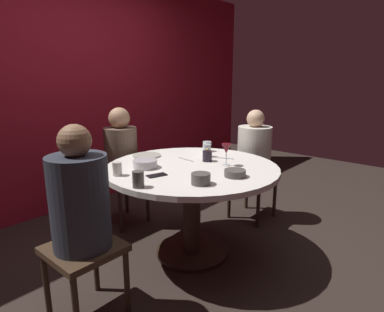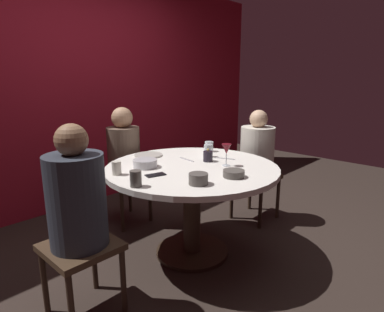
{
  "view_description": "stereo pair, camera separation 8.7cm",
  "coord_description": "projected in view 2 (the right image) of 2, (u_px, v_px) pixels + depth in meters",
  "views": [
    {
      "loc": [
        -1.87,
        -1.63,
        1.44
      ],
      "look_at": [
        0.0,
        0.0,
        0.84
      ],
      "focal_mm": 30.56,
      "sensor_mm": 36.0,
      "label": 1
    },
    {
      "loc": [
        -1.81,
        -1.69,
        1.44
      ],
      "look_at": [
        0.0,
        0.0,
        0.84
      ],
      "focal_mm": 30.56,
      "sensor_mm": 36.0,
      "label": 2
    }
  ],
  "objects": [
    {
      "name": "ground_plane",
      "position": [
        192.0,
        252.0,
        2.75
      ],
      "size": [
        8.0,
        8.0,
        0.0
      ],
      "primitive_type": "plane",
      "color": "#2D231E"
    },
    {
      "name": "back_wall",
      "position": [
        77.0,
        89.0,
        3.59
      ],
      "size": [
        6.0,
        0.1,
        2.6
      ],
      "primitive_type": "cube",
      "color": "maroon",
      "rests_on": "ground"
    },
    {
      "name": "dining_table",
      "position": [
        192.0,
        184.0,
        2.6
      ],
      "size": [
        1.36,
        1.36,
        0.76
      ],
      "color": "silver",
      "rests_on": "ground"
    },
    {
      "name": "seated_diner_left",
      "position": [
        77.0,
        203.0,
        1.88
      ],
      "size": [
        0.4,
        0.4,
        1.19
      ],
      "rotation": [
        0.0,
        0.0,
        6.28
      ],
      "color": "#3F2D1E",
      "rests_on": "ground"
    },
    {
      "name": "seated_diner_back",
      "position": [
        124.0,
        153.0,
        3.18
      ],
      "size": [
        0.4,
        0.4,
        1.16
      ],
      "rotation": [
        0.0,
        0.0,
        4.71
      ],
      "color": "#3F2D1E",
      "rests_on": "ground"
    },
    {
      "name": "seated_diner_right",
      "position": [
        257.0,
        153.0,
        3.26
      ],
      "size": [
        0.4,
        0.4,
        1.13
      ],
      "rotation": [
        0.0,
        0.0,
        3.14
      ],
      "color": "#3F2D1E",
      "rests_on": "ground"
    },
    {
      "name": "candle_holder",
      "position": [
        208.0,
        156.0,
        2.69
      ],
      "size": [
        0.08,
        0.08,
        0.11
      ],
      "color": "black",
      "rests_on": "dining_table"
    },
    {
      "name": "wine_glass",
      "position": [
        226.0,
        150.0,
        2.54
      ],
      "size": [
        0.08,
        0.08,
        0.18
      ],
      "color": "silver",
      "rests_on": "dining_table"
    },
    {
      "name": "dinner_plate",
      "position": [
        148.0,
        155.0,
        2.89
      ],
      "size": [
        0.25,
        0.25,
        0.01
      ],
      "primitive_type": "cylinder",
      "color": "#B2ADA3",
      "rests_on": "dining_table"
    },
    {
      "name": "cell_phone",
      "position": [
        156.0,
        175.0,
        2.32
      ],
      "size": [
        0.15,
        0.11,
        0.01
      ],
      "primitive_type": "cube",
      "rotation": [
        0.0,
        0.0,
        4.44
      ],
      "color": "black",
      "rests_on": "dining_table"
    },
    {
      "name": "bowl_serving_large",
      "position": [
        145.0,
        163.0,
        2.52
      ],
      "size": [
        0.19,
        0.19,
        0.06
      ],
      "primitive_type": "cylinder",
      "color": "#B7B7BC",
      "rests_on": "dining_table"
    },
    {
      "name": "bowl_salad_center",
      "position": [
        234.0,
        174.0,
        2.28
      ],
      "size": [
        0.15,
        0.15,
        0.05
      ],
      "primitive_type": "cylinder",
      "color": "#4C4742",
      "rests_on": "dining_table"
    },
    {
      "name": "bowl_small_white",
      "position": [
        198.0,
        179.0,
        2.13
      ],
      "size": [
        0.13,
        0.13,
        0.07
      ],
      "primitive_type": "cylinder",
      "color": "#4C4742",
      "rests_on": "dining_table"
    },
    {
      "name": "cup_near_candle",
      "position": [
        209.0,
        146.0,
        3.05
      ],
      "size": [
        0.08,
        0.08,
        0.09
      ],
      "primitive_type": "cylinder",
      "color": "silver",
      "rests_on": "dining_table"
    },
    {
      "name": "cup_by_left_diner",
      "position": [
        208.0,
        151.0,
        2.84
      ],
      "size": [
        0.07,
        0.07,
        0.11
      ],
      "primitive_type": "cylinder",
      "color": "silver",
      "rests_on": "dining_table"
    },
    {
      "name": "cup_by_right_diner",
      "position": [
        117.0,
        168.0,
        2.33
      ],
      "size": [
        0.07,
        0.07,
        0.1
      ],
      "primitive_type": "cylinder",
      "color": "beige",
      "rests_on": "dining_table"
    },
    {
      "name": "cup_center_front",
      "position": [
        136.0,
        179.0,
        2.07
      ],
      "size": [
        0.07,
        0.07,
        0.11
      ],
      "primitive_type": "cylinder",
      "color": "#4C4742",
      "rests_on": "dining_table"
    },
    {
      "name": "fork_near_plate",
      "position": [
        187.0,
        159.0,
        2.75
      ],
      "size": [
        0.04,
        0.18,
        0.01
      ],
      "primitive_type": "cube",
      "rotation": [
        0.0,
        0.0,
        -0.16
      ],
      "color": "#B7B7BC",
      "rests_on": "dining_table"
    },
    {
      "name": "knife_near_plate",
      "position": [
        225.0,
        158.0,
        2.79
      ],
      "size": [
        0.08,
        0.17,
        0.01
      ],
      "primitive_type": "cube",
      "rotation": [
        0.0,
        0.0,
        0.35
      ],
      "color": "#B7B7BC",
      "rests_on": "dining_table"
    }
  ]
}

